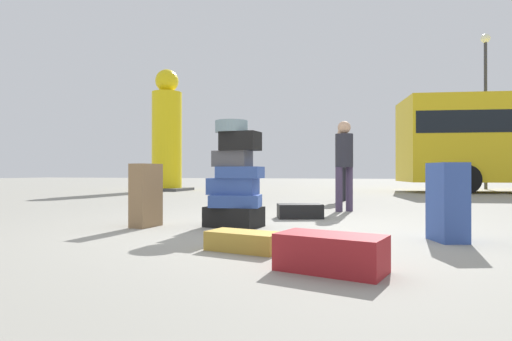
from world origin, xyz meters
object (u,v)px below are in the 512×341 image
Objects in this scene: person_bearded_onlooker at (344,158)px; lamp_post at (486,88)px; suitcase_navy_left_side at (447,202)px; yellow_dummy_statue at (167,137)px; suitcase_tower at (235,182)px; suitcase_tan_right_side at (244,241)px; suitcase_brown_foreground_far at (146,195)px; suitcase_maroon_upright_blue at (331,253)px; person_tourist_with_camera at (342,158)px; suitcase_black_behind_tower at (300,211)px.

lamp_post reaches higher than person_bearded_onlooker.
suitcase_navy_left_side is 12.38m from yellow_dummy_statue.
suitcase_tan_right_side is (0.59, -1.46, -0.47)m from suitcase_tower.
suitcase_brown_foreground_far is 1.21× the size of suitcase_tan_right_side.
person_bearded_onlooker reaches higher than suitcase_brown_foreground_far.
suitcase_maroon_upright_blue is (1.37, -2.01, -0.43)m from suitcase_tower.
suitcase_brown_foreground_far is 3.38m from suitcase_navy_left_side.
suitcase_navy_left_side is at bearing -11.29° from suitcase_tower.
suitcase_navy_left_side is at bearing -104.11° from lamp_post.
suitcase_tower is 0.21× the size of lamp_post.
suitcase_tan_right_side is 6.54m from person_tourist_with_camera.
suitcase_tan_right_side is at bearing 160.15° from suitcase_maroon_upright_blue.
suitcase_black_behind_tower is 0.10× the size of lamp_post.
person_bearded_onlooker is 0.25× the size of lamp_post.
suitcase_navy_left_side is 2.39m from suitcase_black_behind_tower.
suitcase_brown_foreground_far is at bearing 159.84° from suitcase_maroon_upright_blue.
suitcase_tan_right_side is at bearing -109.80° from suitcase_black_behind_tower.
suitcase_black_behind_tower is at bearing 118.74° from suitcase_maroon_upright_blue.
yellow_dummy_statue reaches higher than suitcase_navy_left_side.
yellow_dummy_statue is at bearing 111.77° from suitcase_navy_left_side.
suitcase_brown_foreground_far is 1.02× the size of suitcase_navy_left_side.
suitcase_black_behind_tower is at bearing 3.60° from person_tourist_with_camera.
suitcase_brown_foreground_far is at bearing -163.92° from suitcase_tower.
person_tourist_with_camera is (0.31, 3.84, 0.89)m from suitcase_black_behind_tower.
person_tourist_with_camera reaches higher than suitcase_tan_right_side.
suitcase_tower reaches higher than suitcase_maroon_upright_blue.
suitcase_black_behind_tower is (-1.73, 1.62, -0.28)m from suitcase_navy_left_side.
suitcase_tower is at bearing 139.31° from suitcase_maroon_upright_blue.
suitcase_black_behind_tower is (0.60, 1.16, -0.45)m from suitcase_tower.
suitcase_brown_foreground_far is 5.69m from person_tourist_with_camera.
lamp_post is (6.84, 13.63, 3.59)m from suitcase_brown_foreground_far.
suitcase_brown_foreground_far is 2.03m from suitcase_tan_right_side.
suitcase_brown_foreground_far is 0.13× the size of lamp_post.
suitcase_brown_foreground_far reaches higher than suitcase_navy_left_side.
person_tourist_with_camera is 10.10m from lamp_post.
suitcase_brown_foreground_far is at bearing -116.65° from lamp_post.
lamp_post is at bearing -155.48° from person_bearded_onlooker.
suitcase_black_behind_tower is 0.41× the size of person_bearded_onlooker.
suitcase_navy_left_side reaches higher than suitcase_tan_right_side.
lamp_post is at bearing 88.97° from suitcase_maroon_upright_blue.
yellow_dummy_statue is at bearing 133.65° from suitcase_tan_right_side.
suitcase_brown_foreground_far is at bearing -157.96° from suitcase_black_behind_tower.
suitcase_maroon_upright_blue is 1.11× the size of suitcase_black_behind_tower.
lamp_post is (3.46, 13.79, 3.60)m from suitcase_navy_left_side.
person_bearded_onlooker is (0.54, 1.25, 0.81)m from suitcase_black_behind_tower.
person_bearded_onlooker is (2.19, 2.71, 0.53)m from suitcase_brown_foreground_far.
yellow_dummy_statue is (-5.66, 8.86, 1.42)m from suitcase_tower.
lamp_post reaches higher than suitcase_tan_right_side.
suitcase_maroon_upright_blue is (2.42, -1.71, -0.26)m from suitcase_brown_foreground_far.
person_bearded_onlooker is at bearing 64.65° from suitcase_tower.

